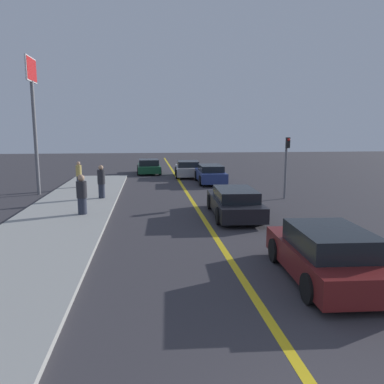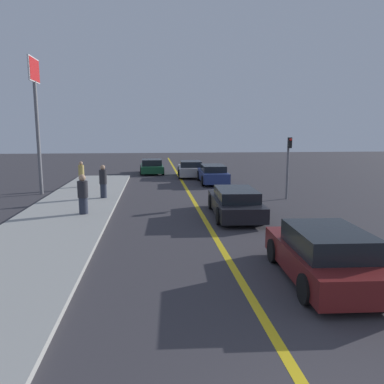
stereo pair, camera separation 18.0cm
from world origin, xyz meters
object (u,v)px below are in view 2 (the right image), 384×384
car_oncoming_far (152,167)px  pedestrian_mid_group (83,195)px  car_far_distant (213,174)px  roadside_sign (35,96)px  pedestrian_by_sign (81,174)px  pedestrian_far_standing (103,182)px  car_parked_left_lot (190,169)px  car_ahead_center (235,202)px  car_near_right_lane (324,255)px  traffic_light (288,161)px

car_oncoming_far → pedestrian_mid_group: bearing=-101.4°
car_far_distant → roadside_sign: roadside_sign is taller
pedestrian_mid_group → pedestrian_by_sign: pedestrian_mid_group is taller
pedestrian_by_sign → roadside_sign: 5.23m
car_oncoming_far → pedestrian_far_standing: bearing=-102.8°
car_parked_left_lot → pedestrian_far_standing: bearing=-117.2°
car_ahead_center → pedestrian_far_standing: size_ratio=2.80×
car_near_right_lane → traffic_light: size_ratio=1.29×
pedestrian_mid_group → traffic_light: (9.97, 3.17, 1.08)m
car_near_right_lane → car_ahead_center: bearing=98.2°
traffic_light → pedestrian_far_standing: bearing=176.4°
car_ahead_center → car_far_distant: (0.69, 10.26, 0.03)m
car_parked_left_lot → car_oncoming_far: (-3.03, 2.63, -0.03)m
car_near_right_lane → car_far_distant: 17.25m
car_oncoming_far → pedestrian_far_standing: 12.51m
car_ahead_center → car_parked_left_lot: bearing=94.6°
car_far_distant → pedestrian_far_standing: (-6.69, -5.94, 0.36)m
car_far_distant → roadside_sign: (-10.47, -3.59, 4.87)m
car_near_right_lane → car_ahead_center: 7.02m
traffic_light → pedestrian_by_sign: bearing=158.0°
car_near_right_lane → roadside_sign: 17.85m
car_near_right_lane → car_oncoming_far: bearing=103.0°
car_near_right_lane → pedestrian_by_sign: bearing=121.9°
pedestrian_far_standing → car_near_right_lane: bearing=-59.6°
car_near_right_lane → car_far_distant: car_near_right_lane is taller
car_near_right_lane → traffic_light: bearing=77.4°
car_near_right_lane → pedestrian_by_sign: pedestrian_by_sign is taller
pedestrian_far_standing → car_parked_left_lot: bearing=60.2°
car_far_distant → pedestrian_by_sign: (-8.52, -1.93, 0.30)m
traffic_light → roadside_sign: size_ratio=0.43×
car_parked_left_lot → pedestrian_by_sign: bearing=-140.0°
car_oncoming_far → pedestrian_mid_group: 16.29m
car_far_distant → pedestrian_mid_group: bearing=-124.5°
car_near_right_lane → car_far_distant: bearing=92.8°
car_ahead_center → car_oncoming_far: size_ratio=1.21×
car_near_right_lane → pedestrian_mid_group: pedestrian_mid_group is taller
traffic_light → car_ahead_center: bearing=-134.4°
pedestrian_far_standing → roadside_sign: size_ratio=0.23×
car_near_right_lane → pedestrian_mid_group: bearing=135.9°
car_near_right_lane → car_parked_left_lot: bearing=96.1°
car_near_right_lane → car_oncoming_far: 23.92m
car_oncoming_far → pedestrian_by_sign: 9.30m
pedestrian_far_standing → traffic_light: 9.70m
pedestrian_mid_group → pedestrian_far_standing: size_ratio=0.97×
car_parked_left_lot → pedestrian_mid_group: (-5.86, -13.40, 0.33)m
pedestrian_mid_group → car_near_right_lane: bearing=-47.2°
car_far_distant → car_oncoming_far: bearing=125.1°
car_ahead_center → pedestrian_mid_group: 6.38m
car_near_right_lane → traffic_light: (3.00, 10.70, 1.41)m
car_parked_left_lot → pedestrian_by_sign: (-7.34, -5.60, 0.31)m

